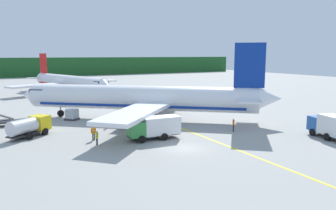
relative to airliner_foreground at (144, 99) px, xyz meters
The scene contains 13 objects.
ground 31.75m from the airliner_foreground, 94.32° to the left, with size 240.00×320.00×0.20m, color #999993.
distant_treeline 115.86m from the airliner_foreground, 91.18° to the left, with size 216.00×6.00×8.75m, color #1E5123.
airliner_foreground is the anchor object (origin of this frame).
airliner_mid_apron 42.73m from the airliner_foreground, 93.91° to the left, with size 30.08×35.97×10.50m.
service_truck_fuel 26.40m from the airliner_foreground, 54.21° to the right, with size 3.36×5.96×2.94m.
service_truck_catering 12.14m from the airliner_foreground, 108.03° to the right, with size 6.48×2.69×2.72m.
service_truck_pushback 17.30m from the airliner_foreground, behind, with size 5.58×4.89×2.40m.
cargo_container_near 11.58m from the airliner_foreground, 152.15° to the left, with size 2.44×2.44×1.84m.
crew_marshaller 7.56m from the airliner_foreground, 158.31° to the right, with size 0.38×0.59×1.62m.
crew_loader_left 14.98m from the airliner_foreground, 59.99° to the right, with size 0.49×0.47×1.71m.
crew_loader_right 15.29m from the airliner_foreground, 134.84° to the right, with size 0.43×0.55×1.65m.
crew_supervisor 13.56m from the airliner_foreground, 141.05° to the right, with size 0.63×0.24×1.72m.
apron_guide_line 6.14m from the airliner_foreground, 64.86° to the right, with size 0.30×60.00×0.01m, color yellow.
Camera 1 is at (-18.26, -29.66, 10.24)m, focal length 34.85 mm.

